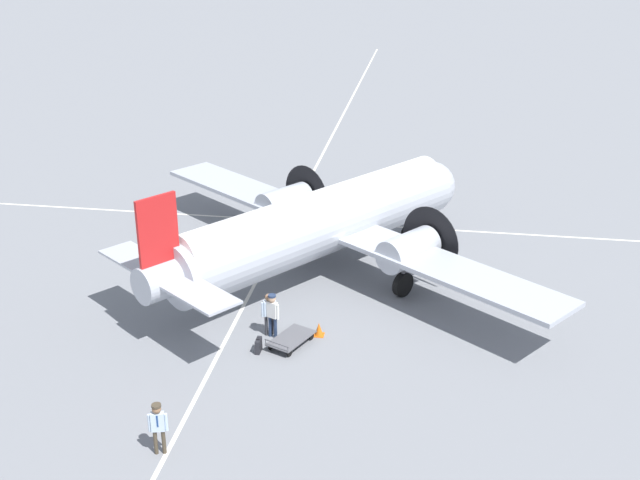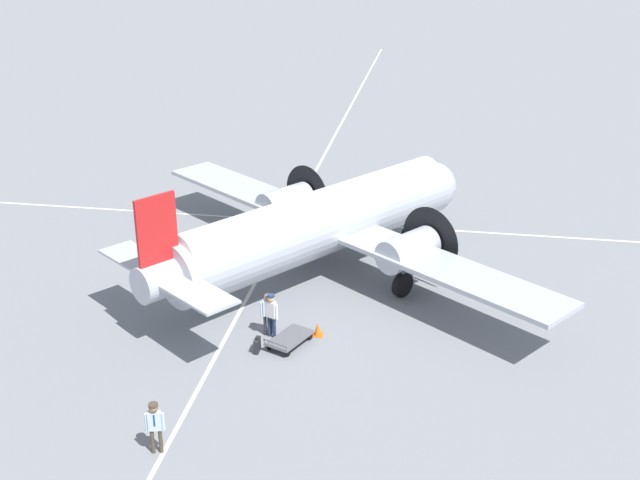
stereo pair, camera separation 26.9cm
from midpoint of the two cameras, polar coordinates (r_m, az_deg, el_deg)
The scene contains 10 objects.
ground_plane at distance 37.33m, azimuth 0.21°, elevation -2.47°, with size 300.00×300.00×0.00m, color slate.
apron_line_eastwest at distance 37.83m, azimuth -3.94°, elevation -2.16°, with size 120.00×0.16×0.01m.
apron_line_northsouth at distance 43.13m, azimuth 1.57°, elevation 1.18°, with size 0.16×120.00×0.01m.
airliner_main at distance 36.57m, azimuth 0.72°, elevation 1.41°, with size 18.63×20.48×6.02m.
crew_foreground at distance 26.05m, azimuth -11.37°, elevation -12.58°, with size 0.37×0.61×1.84m.
passenger_boarding at distance 31.96m, azimuth -3.49°, elevation -4.96°, with size 0.37×0.56×1.82m.
ramp_agent at distance 31.75m, azimuth -3.25°, elevation -5.03°, with size 0.42×0.59×1.88m.
suitcase_near_door at distance 31.24m, azimuth -4.24°, elevation -7.46°, with size 0.51×0.18×0.61m.
baggage_cart at distance 31.61m, azimuth -1.93°, elevation -7.02°, with size 2.27×1.83×0.56m.
traffic_cone at distance 32.25m, azimuth 0.08°, elevation -6.39°, with size 0.42×0.42×0.55m.
Camera 2 is at (-33.18, -5.49, 16.21)m, focal length 45.00 mm.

